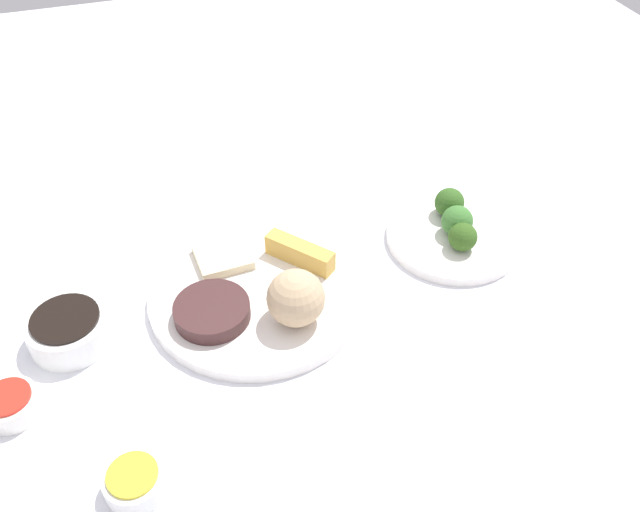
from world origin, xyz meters
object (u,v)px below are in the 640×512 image
at_px(sauce_ramekin_sweet_and_sour, 11,405).
at_px(sauce_ramekin_hot_mustard, 135,483).
at_px(main_plate, 259,292).
at_px(soy_sauce_bowl, 69,330).
at_px(broccoli_plate, 453,237).

height_order(sauce_ramekin_sweet_and_sour, sauce_ramekin_hot_mustard, same).
distance_m(main_plate, sauce_ramekin_hot_mustard, 0.30).
height_order(soy_sauce_bowl, sauce_ramekin_hot_mustard, soy_sauce_bowl).
bearing_deg(main_plate, sauce_ramekin_hot_mustard, 51.05).
distance_m(main_plate, soy_sauce_bowl, 0.25).
bearing_deg(soy_sauce_bowl, sauce_ramekin_hot_mustard, 103.26).
height_order(main_plate, sauce_ramekin_sweet_and_sour, sauce_ramekin_sweet_and_sour).
distance_m(broccoli_plate, sauce_ramekin_hot_mustard, 0.56).
xyz_separation_m(soy_sauce_bowl, sauce_ramekin_sweet_and_sour, (0.07, 0.09, -0.01)).
bearing_deg(sauce_ramekin_hot_mustard, main_plate, -128.95).
relative_size(sauce_ramekin_sweet_and_sour, sauce_ramekin_hot_mustard, 1.00).
bearing_deg(main_plate, broccoli_plate, -175.44).
relative_size(soy_sauce_bowl, sauce_ramekin_hot_mustard, 1.59).
bearing_deg(soy_sauce_bowl, broccoli_plate, -177.01).
xyz_separation_m(main_plate, broccoli_plate, (-0.30, -0.02, -0.00)).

